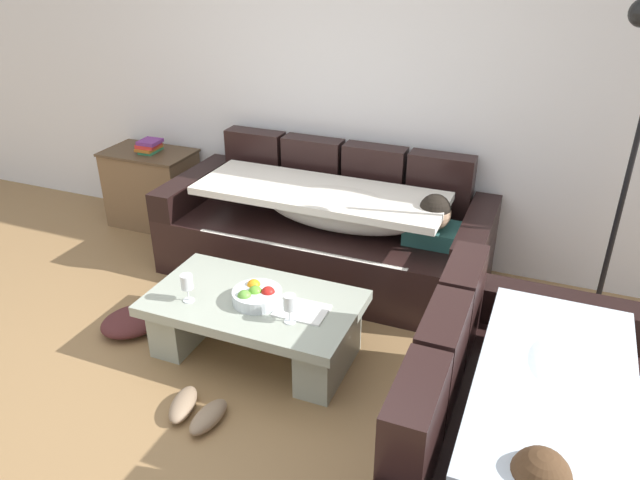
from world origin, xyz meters
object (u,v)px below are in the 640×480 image
at_px(couch_along_wall, 329,232).
at_px(wine_glass_near_right, 290,304).
at_px(pair_of_shoes, 196,410).
at_px(side_cabinet, 153,188).
at_px(couch_near_window, 518,441).
at_px(wine_glass_near_left, 187,283).
at_px(book_stack_on_cabinet, 149,146).
at_px(fruit_bowl, 257,295).
at_px(floor_lamp, 622,160).
at_px(open_magazine, 302,311).
at_px(crumpled_garment, 133,321).
at_px(coffee_table, 255,319).

xyz_separation_m(couch_along_wall, wine_glass_near_right, (0.24, -1.17, 0.16)).
height_order(wine_glass_near_right, pair_of_shoes, wine_glass_near_right).
relative_size(side_cabinet, pair_of_shoes, 2.16).
bearing_deg(couch_along_wall, pair_of_shoes, -93.16).
height_order(couch_near_window, wine_glass_near_right, couch_near_window).
xyz_separation_m(wine_glass_near_left, book_stack_on_cabinet, (-1.26, 1.42, 0.20)).
xyz_separation_m(fruit_bowl, floor_lamp, (1.75, 1.03, 0.69)).
relative_size(wine_glass_near_right, open_magazine, 0.59).
height_order(wine_glass_near_right, open_magazine, wine_glass_near_right).
xyz_separation_m(couch_near_window, wine_glass_near_left, (-1.84, 0.33, 0.16)).
height_order(open_magazine, side_cabinet, side_cabinet).
relative_size(fruit_bowl, side_cabinet, 0.39).
relative_size(wine_glass_near_left, side_cabinet, 0.23).
relative_size(wine_glass_near_right, side_cabinet, 0.23).
bearing_deg(couch_along_wall, crumpled_garment, -128.04).
bearing_deg(crumpled_garment, floor_lamp, 22.68).
height_order(couch_near_window, fruit_bowl, couch_near_window).
distance_m(wine_glass_near_right, book_stack_on_cabinet, 2.35).
relative_size(wine_glass_near_right, book_stack_on_cabinet, 0.78).
distance_m(book_stack_on_cabinet, pair_of_shoes, 2.50).
xyz_separation_m(couch_near_window, open_magazine, (-1.20, 0.48, 0.05)).
height_order(couch_along_wall, crumpled_garment, couch_along_wall).
xyz_separation_m(pair_of_shoes, crumpled_garment, (-0.79, 0.51, 0.01)).
bearing_deg(couch_along_wall, open_magazine, -76.50).
height_order(coffee_table, wine_glass_near_left, wine_glass_near_left).
bearing_deg(couch_near_window, coffee_table, 71.99).
distance_m(wine_glass_near_right, pair_of_shoes, 0.72).
bearing_deg(coffee_table, open_magazine, -2.42).
distance_m(couch_along_wall, side_cabinet, 1.69).
xyz_separation_m(floor_lamp, pair_of_shoes, (-1.83, -1.61, -1.07)).
relative_size(wine_glass_near_right, floor_lamp, 0.09).
distance_m(couch_along_wall, wine_glass_near_right, 1.21).
distance_m(couch_along_wall, open_magazine, 1.09).
bearing_deg(wine_glass_near_right, pair_of_shoes, -125.07).
bearing_deg(wine_glass_near_left, book_stack_on_cabinet, 131.68).
bearing_deg(side_cabinet, couch_along_wall, -7.73).
xyz_separation_m(couch_near_window, book_stack_on_cabinet, (-3.10, 1.75, 0.36)).
bearing_deg(wine_glass_near_right, fruit_bowl, 156.53).
xyz_separation_m(couch_along_wall, coffee_table, (-0.05, -1.04, -0.09)).
bearing_deg(book_stack_on_cabinet, open_magazine, -33.96).
xyz_separation_m(side_cabinet, book_stack_on_cabinet, (0.03, -0.01, 0.37)).
xyz_separation_m(floor_lamp, crumpled_garment, (-2.61, -1.09, -1.06)).
bearing_deg(coffee_table, fruit_bowl, -27.76).
xyz_separation_m(book_stack_on_cabinet, floor_lamp, (3.38, -0.25, 0.42)).
xyz_separation_m(open_magazine, book_stack_on_cabinet, (-1.90, 1.28, 0.31)).
bearing_deg(floor_lamp, book_stack_on_cabinet, 175.76).
relative_size(book_stack_on_cabinet, crumpled_garment, 0.53).
distance_m(book_stack_on_cabinet, crumpled_garment, 1.67).
bearing_deg(book_stack_on_cabinet, floor_lamp, -4.24).
distance_m(couch_near_window, pair_of_shoes, 1.58).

